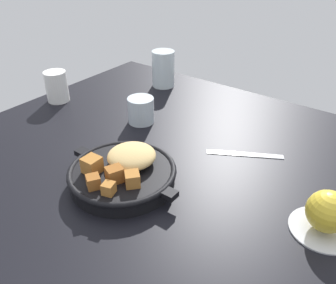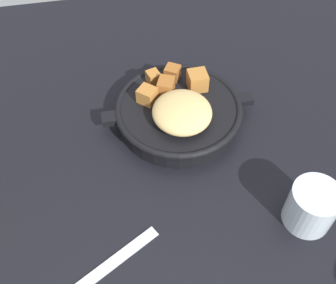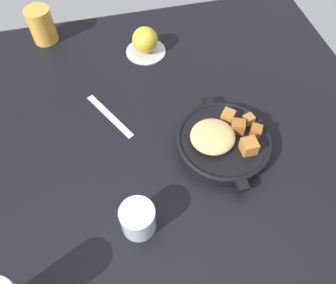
{
  "view_description": "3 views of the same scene",
  "coord_description": "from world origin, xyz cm",
  "views": [
    {
      "loc": [
        37.87,
        -48.1,
        44.31
      ],
      "look_at": [
        -1.07,
        4.39,
        4.3
      ],
      "focal_mm": 37.68,
      "sensor_mm": 36.0,
      "label": 1
    },
    {
      "loc": [
        7.8,
        37.61,
        52.63
      ],
      "look_at": [
        0.7,
        1.94,
        7.05
      ],
      "focal_mm": 43.26,
      "sensor_mm": 36.0,
      "label": 2
    },
    {
      "loc": [
        -41.64,
        14.14,
        64.71
      ],
      "look_at": [
        -1.73,
        4.53,
        4.37
      ],
      "focal_mm": 35.77,
      "sensor_mm": 36.0,
      "label": 3
    }
  ],
  "objects": [
    {
      "name": "water_glass_short",
      "position": [
        -17.13,
        14.17,
        3.4
      ],
      "size": [
        6.89,
        6.89,
        6.79
      ],
      "primitive_type": "cylinder",
      "color": "silver",
      "rests_on": "ground_plane"
    },
    {
      "name": "cast_iron_skillet",
      "position": [
        -3.08,
        -7.9,
        2.57
      ],
      "size": [
        25.92,
        21.64,
        6.75
      ],
      "color": "black",
      "rests_on": "ground_plane"
    },
    {
      "name": "butter_knife",
      "position": [
        12.08,
        16.02,
        0.18
      ],
      "size": [
        15.88,
        9.69,
        0.36
      ],
      "primitive_type": "cube",
      "rotation": [
        0.0,
        0.0,
        0.5
      ],
      "color": "silver",
      "rests_on": "ground_plane"
    },
    {
      "name": "ground_plane",
      "position": [
        0.0,
        0.0,
        -1.2
      ],
      "size": [
        104.84,
        99.29,
        2.4
      ],
      "primitive_type": "cube",
      "color": "black"
    }
  ]
}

